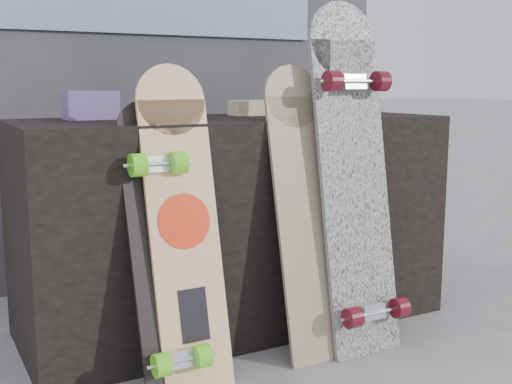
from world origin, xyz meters
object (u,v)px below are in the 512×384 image
vendor_table (235,222)px  skateboard_dark (163,243)px  longboard_geisha (183,217)px  longboard_celtic (304,203)px  longboard_cascadia (355,171)px

vendor_table → skateboard_dark: (-0.43, -0.36, 0.05)m
longboard_geisha → skateboard_dark: size_ratio=1.12×
skateboard_dark → vendor_table: bearing=40.2°
longboard_geisha → longboard_celtic: size_ratio=1.00×
vendor_table → longboard_celtic: 0.39m
vendor_table → longboard_cascadia: 0.53m
vendor_table → longboard_geisha: 0.52m
vendor_table → skateboard_dark: size_ratio=1.82×
longboard_geisha → skateboard_dark: bearing=-174.5°
longboard_celtic → skateboard_dark: (-0.51, 0.00, -0.08)m
vendor_table → longboard_cascadia: size_ratio=1.32×
longboard_geisha → skateboard_dark: 0.10m
skateboard_dark → longboard_cascadia: bearing=-2.9°
longboard_cascadia → skateboard_dark: (-0.69, 0.03, -0.18)m
longboard_celtic → longboard_cascadia: longboard_cascadia is taller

